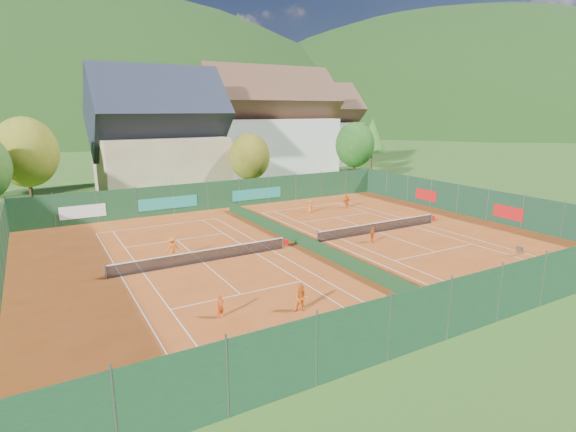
{
  "coord_description": "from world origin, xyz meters",
  "views": [
    {
      "loc": [
        -17.7,
        -28.81,
        10.46
      ],
      "look_at": [
        0.0,
        2.0,
        2.0
      ],
      "focal_mm": 28.0,
      "sensor_mm": 36.0,
      "label": 1
    }
  ],
  "objects_px": {
    "player_right_far_a": "(310,207)",
    "player_right_near": "(372,235)",
    "hotel_block_a": "(269,129)",
    "player_right_far_b": "(347,201)",
    "player_left_near": "(220,306)",
    "ball_hopper": "(519,249)",
    "player_left_far": "(172,248)",
    "chalet": "(159,140)",
    "player_left_mid": "(301,299)",
    "hotel_block_b": "(315,130)"
  },
  "relations": [
    {
      "from": "chalet",
      "to": "ball_hopper",
      "type": "height_order",
      "value": "chalet"
    },
    {
      "from": "hotel_block_a",
      "to": "player_right_far_b",
      "type": "bearing_deg",
      "value": -99.43
    },
    {
      "from": "hotel_block_a",
      "to": "player_left_far",
      "type": "height_order",
      "value": "hotel_block_a"
    },
    {
      "from": "ball_hopper",
      "to": "player_right_near",
      "type": "relative_size",
      "value": 0.59
    },
    {
      "from": "player_left_far",
      "to": "player_right_far_b",
      "type": "height_order",
      "value": "player_left_far"
    },
    {
      "from": "player_right_far_a",
      "to": "player_right_far_b",
      "type": "height_order",
      "value": "player_right_far_b"
    },
    {
      "from": "hotel_block_a",
      "to": "player_right_far_b",
      "type": "height_order",
      "value": "hotel_block_a"
    },
    {
      "from": "chalet",
      "to": "player_left_mid",
      "type": "height_order",
      "value": "chalet"
    },
    {
      "from": "hotel_block_b",
      "to": "ball_hopper",
      "type": "relative_size",
      "value": 21.6
    },
    {
      "from": "chalet",
      "to": "ball_hopper",
      "type": "bearing_deg",
      "value": -68.93
    },
    {
      "from": "player_right_far_a",
      "to": "hotel_block_b",
      "type": "bearing_deg",
      "value": -132.89
    },
    {
      "from": "ball_hopper",
      "to": "player_left_near",
      "type": "distance_m",
      "value": 22.64
    },
    {
      "from": "hotel_block_b",
      "to": "ball_hopper",
      "type": "xyz_separation_m",
      "value": [
        -17.54,
        -54.14,
        -6.06
      ]
    },
    {
      "from": "hotel_block_a",
      "to": "player_left_mid",
      "type": "distance_m",
      "value": 51.61
    },
    {
      "from": "chalet",
      "to": "player_right_far_a",
      "type": "height_order",
      "value": "chalet"
    },
    {
      "from": "player_left_far",
      "to": "player_right_near",
      "type": "height_order",
      "value": "player_left_far"
    },
    {
      "from": "hotel_block_b",
      "to": "player_left_mid",
      "type": "distance_m",
      "value": 65.37
    },
    {
      "from": "player_left_near",
      "to": "player_left_mid",
      "type": "xyz_separation_m",
      "value": [
        3.97,
        -1.48,
        0.12
      ]
    },
    {
      "from": "hotel_block_a",
      "to": "ball_hopper",
      "type": "height_order",
      "value": "hotel_block_a"
    },
    {
      "from": "hotel_block_a",
      "to": "ball_hopper",
      "type": "distance_m",
      "value": 46.78
    },
    {
      "from": "hotel_block_b",
      "to": "ball_hopper",
      "type": "distance_m",
      "value": 57.23
    },
    {
      "from": "chalet",
      "to": "ball_hopper",
      "type": "xyz_separation_m",
      "value": [
        15.46,
        -40.14,
        -6.07
      ]
    },
    {
      "from": "player_left_mid",
      "to": "player_left_far",
      "type": "height_order",
      "value": "player_left_far"
    },
    {
      "from": "player_right_far_a",
      "to": "chalet",
      "type": "bearing_deg",
      "value": -73.54
    },
    {
      "from": "player_left_near",
      "to": "hotel_block_a",
      "type": "bearing_deg",
      "value": 38.2
    },
    {
      "from": "chalet",
      "to": "player_right_far_b",
      "type": "bearing_deg",
      "value": -54.73
    },
    {
      "from": "hotel_block_a",
      "to": "player_left_mid",
      "type": "bearing_deg",
      "value": -115.65
    },
    {
      "from": "player_right_near",
      "to": "player_right_far_a",
      "type": "height_order",
      "value": "player_right_near"
    },
    {
      "from": "player_left_near",
      "to": "player_right_far_a",
      "type": "bearing_deg",
      "value": 25.31
    },
    {
      "from": "player_right_near",
      "to": "player_right_far_b",
      "type": "bearing_deg",
      "value": 34.23
    },
    {
      "from": "hotel_block_a",
      "to": "player_right_far_a",
      "type": "bearing_deg",
      "value": -108.99
    },
    {
      "from": "chalet",
      "to": "player_right_far_b",
      "type": "relative_size",
      "value": 10.82
    },
    {
      "from": "player_left_far",
      "to": "player_right_far_a",
      "type": "relative_size",
      "value": 1.21
    },
    {
      "from": "ball_hopper",
      "to": "player_left_mid",
      "type": "xyz_separation_m",
      "value": [
        -18.62,
        0.0,
        0.22
      ]
    },
    {
      "from": "hotel_block_b",
      "to": "player_left_far",
      "type": "distance_m",
      "value": 57.98
    },
    {
      "from": "player_right_far_a",
      "to": "player_right_near",
      "type": "bearing_deg",
      "value": 73.68
    },
    {
      "from": "player_left_near",
      "to": "player_left_far",
      "type": "relative_size",
      "value": 0.82
    },
    {
      "from": "hotel_block_b",
      "to": "player_left_far",
      "type": "height_order",
      "value": "hotel_block_b"
    },
    {
      "from": "chalet",
      "to": "hotel_block_b",
      "type": "height_order",
      "value": "chalet"
    },
    {
      "from": "ball_hopper",
      "to": "player_right_far_a",
      "type": "relative_size",
      "value": 0.61
    },
    {
      "from": "ball_hopper",
      "to": "player_right_near",
      "type": "xyz_separation_m",
      "value": [
        -7.08,
        7.93,
        0.12
      ]
    },
    {
      "from": "player_right_near",
      "to": "hotel_block_b",
      "type": "bearing_deg",
      "value": 34.31
    },
    {
      "from": "hotel_block_a",
      "to": "ball_hopper",
      "type": "bearing_deg",
      "value": -94.39
    },
    {
      "from": "hotel_block_a",
      "to": "player_left_near",
      "type": "distance_m",
      "value": 52.18
    },
    {
      "from": "hotel_block_a",
      "to": "player_right_near",
      "type": "relative_size",
      "value": 15.93
    },
    {
      "from": "player_left_near",
      "to": "player_right_near",
      "type": "height_order",
      "value": "player_right_near"
    },
    {
      "from": "chalet",
      "to": "player_left_mid",
      "type": "distance_m",
      "value": 40.69
    },
    {
      "from": "player_right_far_b",
      "to": "hotel_block_a",
      "type": "bearing_deg",
      "value": -119.7
    },
    {
      "from": "player_left_far",
      "to": "player_right_far_a",
      "type": "height_order",
      "value": "player_left_far"
    },
    {
      "from": "hotel_block_a",
      "to": "player_right_far_b",
      "type": "distance_m",
      "value": 27.78
    }
  ]
}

